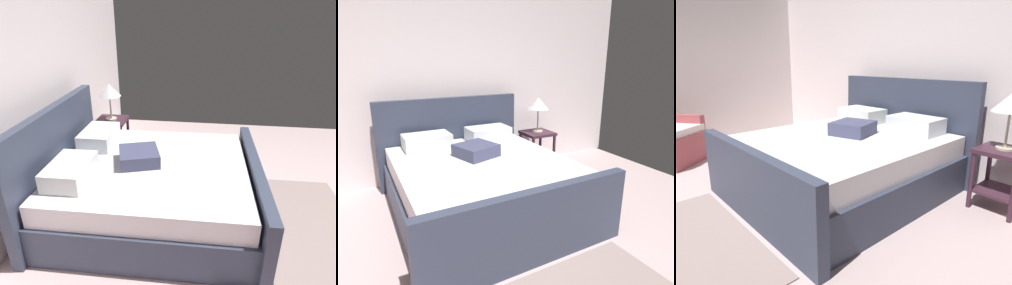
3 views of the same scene
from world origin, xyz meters
TOP-DOWN VIEW (x-y plane):
  - wall_back at (0.00, 3.18)m, footprint 6.10×0.12m
  - bed at (0.05, 1.94)m, footprint 2.00×2.22m
  - nightstand_right at (1.35, 2.75)m, footprint 0.44×0.44m
  - table_lamp_right at (1.35, 2.75)m, footprint 0.33×0.33m
  - area_rug at (0.05, 0.23)m, footprint 1.75×1.05m

SIDE VIEW (x-z plane):
  - area_rug at x=0.05m, z-range 0.00..0.01m
  - bed at x=0.05m, z-range -0.25..0.94m
  - nightstand_right at x=1.35m, z-range 0.10..0.70m
  - table_lamp_right at x=1.35m, z-range 0.76..1.29m
  - wall_back at x=0.00m, z-range 0.00..2.72m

